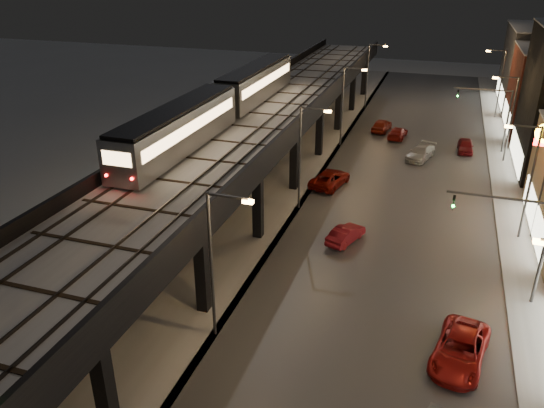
% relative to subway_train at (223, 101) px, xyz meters
% --- Properties ---
extents(road_surface, '(17.00, 120.00, 0.06)m').
position_rel_subway_train_xyz_m(road_surface, '(16.00, 1.58, -8.22)').
color(road_surface, '#46474D').
rests_on(road_surface, ground).
extents(sidewalk_right, '(4.00, 120.00, 0.14)m').
position_rel_subway_train_xyz_m(sidewalk_right, '(26.00, 1.58, -8.18)').
color(sidewalk_right, '#9FA1A8').
rests_on(sidewalk_right, ground).
extents(under_viaduct_pavement, '(11.00, 120.00, 0.06)m').
position_rel_subway_train_xyz_m(under_viaduct_pavement, '(2.50, 1.58, -8.22)').
color(under_viaduct_pavement, '#9FA1A8').
rests_on(under_viaduct_pavement, ground).
extents(elevated_viaduct, '(9.00, 100.00, 6.30)m').
position_rel_subway_train_xyz_m(elevated_viaduct, '(2.50, -1.58, -2.63)').
color(elevated_viaduct, black).
rests_on(elevated_viaduct, ground).
extents(viaduct_trackbed, '(8.40, 100.00, 0.32)m').
position_rel_subway_train_xyz_m(viaduct_trackbed, '(2.49, -1.45, -1.86)').
color(viaduct_trackbed, '#B2B7C1').
rests_on(viaduct_trackbed, elevated_viaduct).
extents(viaduct_parapet_streetside, '(0.30, 100.00, 1.10)m').
position_rel_subway_train_xyz_m(viaduct_parapet_streetside, '(6.85, -1.42, -1.40)').
color(viaduct_parapet_streetside, black).
rests_on(viaduct_parapet_streetside, elevated_viaduct).
extents(viaduct_parapet_far, '(0.30, 100.00, 1.10)m').
position_rel_subway_train_xyz_m(viaduct_parapet_far, '(-1.85, -1.42, -1.40)').
color(viaduct_parapet_far, black).
rests_on(viaduct_parapet_far, elevated_viaduct).
extents(streetlight_left_1, '(2.57, 0.28, 9.00)m').
position_rel_subway_train_xyz_m(streetlight_left_1, '(8.07, -20.42, -3.01)').
color(streetlight_left_1, '#38383A').
rests_on(streetlight_left_1, ground).
extents(streetlight_left_2, '(2.57, 0.28, 9.00)m').
position_rel_subway_train_xyz_m(streetlight_left_2, '(8.07, -2.42, -3.01)').
color(streetlight_left_2, '#38383A').
rests_on(streetlight_left_2, ground).
extents(streetlight_right_2, '(2.56, 0.28, 9.00)m').
position_rel_subway_train_xyz_m(streetlight_right_2, '(25.23, -2.42, -3.01)').
color(streetlight_right_2, '#38383A').
rests_on(streetlight_right_2, ground).
extents(streetlight_left_3, '(2.57, 0.28, 9.00)m').
position_rel_subway_train_xyz_m(streetlight_left_3, '(8.07, 15.58, -3.01)').
color(streetlight_left_3, '#38383A').
rests_on(streetlight_left_3, ground).
extents(streetlight_right_3, '(2.56, 0.28, 9.00)m').
position_rel_subway_train_xyz_m(streetlight_right_3, '(25.23, 15.58, -3.01)').
color(streetlight_right_3, '#38383A').
rests_on(streetlight_right_3, ground).
extents(streetlight_left_4, '(2.57, 0.28, 9.00)m').
position_rel_subway_train_xyz_m(streetlight_left_4, '(8.07, 33.58, -3.01)').
color(streetlight_left_4, '#38383A').
rests_on(streetlight_left_4, ground).
extents(streetlight_right_4, '(2.56, 0.28, 9.00)m').
position_rel_subway_train_xyz_m(streetlight_right_4, '(25.23, 33.58, -3.01)').
color(streetlight_right_4, '#38383A').
rests_on(streetlight_right_4, ground).
extents(traffic_light_rig_a, '(6.10, 0.34, 7.00)m').
position_rel_subway_train_xyz_m(traffic_light_rig_a, '(24.34, -11.42, -3.75)').
color(traffic_light_rig_a, '#38383A').
rests_on(traffic_light_rig_a, ground).
extents(traffic_light_rig_b, '(6.10, 0.34, 7.00)m').
position_rel_subway_train_xyz_m(traffic_light_rig_b, '(24.34, 18.58, -3.75)').
color(traffic_light_rig_b, '#38383A').
rests_on(traffic_light_rig_b, ground).
extents(subway_train, '(2.74, 33.51, 3.27)m').
position_rel_subway_train_xyz_m(subway_train, '(0.00, 0.00, 0.00)').
color(subway_train, gray).
rests_on(subway_train, viaduct_trackbed).
extents(car_near_white, '(2.59, 4.13, 1.29)m').
position_rel_subway_train_xyz_m(car_near_white, '(12.85, -7.24, -7.60)').
color(car_near_white, maroon).
rests_on(car_near_white, ground).
extents(car_mid_silver, '(3.54, 5.70, 1.47)m').
position_rel_subway_train_xyz_m(car_mid_silver, '(9.32, 3.20, -7.51)').
color(car_mid_silver, maroon).
rests_on(car_mid_silver, ground).
extents(car_mid_dark, '(2.24, 4.64, 1.30)m').
position_rel_subway_train_xyz_m(car_mid_dark, '(13.86, 20.21, -7.59)').
color(car_mid_dark, maroon).
rests_on(car_mid_dark, ground).
extents(car_far_white, '(2.35, 4.69, 1.53)m').
position_rel_subway_train_xyz_m(car_far_white, '(11.65, 22.46, -7.48)').
color(car_far_white, maroon).
rests_on(car_far_white, ground).
extents(car_onc_dark, '(3.48, 5.87, 1.53)m').
position_rel_subway_train_xyz_m(car_onc_dark, '(21.17, -18.44, -7.48)').
color(car_onc_dark, maroon).
rests_on(car_onc_dark, ground).
extents(car_onc_white, '(3.31, 5.25, 1.42)m').
position_rel_subway_train_xyz_m(car_onc_white, '(16.99, 13.53, -7.54)').
color(car_onc_white, '#A6A9AC').
rests_on(car_onc_white, ground).
extents(car_onc_red, '(1.69, 4.08, 1.38)m').
position_rel_subway_train_xyz_m(car_onc_red, '(21.59, 17.51, -7.55)').
color(car_onc_red, maroon).
rests_on(car_onc_red, ground).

